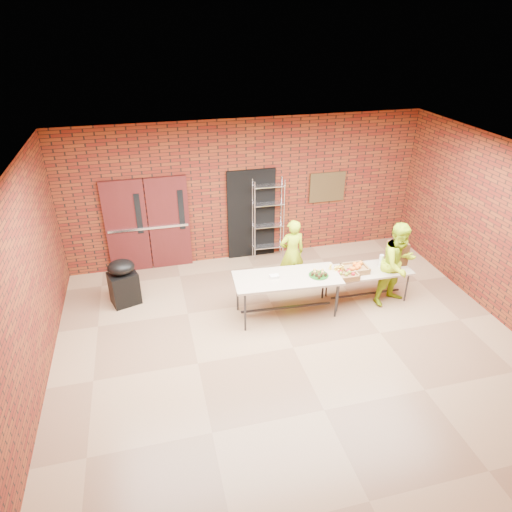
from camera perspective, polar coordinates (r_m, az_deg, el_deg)
The scene contains 19 objects.
room at distance 7.15m, azimuth 5.15°, elevation -1.43°, with size 8.08×7.08×3.28m.
double_doors at distance 10.14m, azimuth -13.30°, elevation 3.80°, with size 1.78×0.12×2.10m.
dark_doorway at distance 10.40m, azimuth -0.59°, elevation 5.22°, with size 1.10×0.06×2.10m, color black.
bronze_plaque at distance 10.74m, azimuth 8.89°, elevation 8.51°, with size 0.85×0.04×0.70m, color #44341B.
wire_rack at distance 10.40m, azimuth 1.53°, elevation 4.62°, with size 0.70×0.23×1.91m, color silver, non-canonical shape.
table_left at distance 8.46m, azimuth 3.90°, elevation -3.04°, with size 2.02×0.95×0.81m.
table_right at distance 9.20m, azimuth 13.85°, elevation -1.95°, with size 1.66×0.73×0.68m.
basket_bananas at distance 8.85m, azimuth 9.94°, elevation -1.99°, with size 0.41×0.32×0.13m.
basket_oranges at distance 9.02m, azimuth 12.28°, elevation -1.54°, with size 0.48×0.37×0.15m.
basket_apples at distance 8.78m, azimuth 11.15°, elevation -2.32°, with size 0.45×0.35×0.14m.
muffin_tray at distance 8.51m, azimuth 7.85°, elevation -2.19°, with size 0.37×0.37×0.09m.
napkin_box at distance 8.37m, azimuth 2.31°, elevation -2.58°, with size 0.17×0.11×0.06m, color white.
coffee_dispenser at distance 9.45m, azimuth 17.22°, elevation 0.38°, with size 0.35×0.31×0.46m, color #4F301B.
cup_stack_front at distance 9.20m, azimuth 16.10°, elevation -0.91°, with size 0.09×0.09×0.27m, color white.
cup_stack_mid at distance 9.26m, azimuth 16.96°, elevation -1.02°, with size 0.07×0.07×0.22m, color white.
cup_stack_back at distance 9.28m, azimuth 15.37°, elevation -0.59°, with size 0.09×0.09×0.26m, color white.
covered_grill at distance 9.26m, azimuth -16.25°, elevation -3.13°, with size 0.63×0.57×0.95m.
volunteer_woman at distance 9.41m, azimuth 4.51°, elevation 0.38°, with size 0.54×0.35×1.47m, color #A3CA16.
volunteer_man at distance 9.17m, azimuth 17.34°, elevation -0.97°, with size 0.82×0.64×1.69m, color #A3CA16.
Camera 1 is at (-2.13, -5.84, 5.14)m, focal length 32.00 mm.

